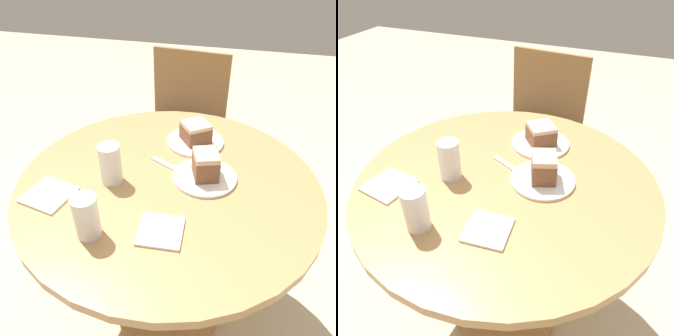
# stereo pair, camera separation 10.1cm
# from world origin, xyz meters

# --- Properties ---
(ground_plane) EXTENTS (8.00, 8.00, 0.00)m
(ground_plane) POSITION_xyz_m (0.00, 0.00, 0.00)
(ground_plane) COLOR beige
(table) EXTENTS (0.94, 0.94, 0.73)m
(table) POSITION_xyz_m (0.00, 0.00, 0.55)
(table) COLOR tan
(table) RESTS_ON ground_plane
(chair) EXTENTS (0.49, 0.45, 0.86)m
(chair) POSITION_xyz_m (-0.13, 0.79, 0.46)
(chair) COLOR olive
(chair) RESTS_ON ground_plane
(plate_near) EXTENTS (0.20, 0.20, 0.01)m
(plate_near) POSITION_xyz_m (0.11, 0.03, 0.74)
(plate_near) COLOR white
(plate_near) RESTS_ON table
(plate_far) EXTENTS (0.21, 0.21, 0.01)m
(plate_far) POSITION_xyz_m (0.04, 0.23, 0.74)
(plate_far) COLOR white
(plate_far) RESTS_ON table
(cake_slice_near) EXTENTS (0.10, 0.11, 0.09)m
(cake_slice_near) POSITION_xyz_m (0.11, 0.03, 0.78)
(cake_slice_near) COLOR brown
(cake_slice_near) RESTS_ON plate_near
(cake_slice_far) EXTENTS (0.13, 0.13, 0.07)m
(cake_slice_far) POSITION_xyz_m (0.04, 0.23, 0.78)
(cake_slice_far) COLOR brown
(cake_slice_far) RESTS_ON plate_far
(glass_lemonade) EXTENTS (0.06, 0.06, 0.12)m
(glass_lemonade) POSITION_xyz_m (-0.14, -0.28, 0.79)
(glass_lemonade) COLOR silver
(glass_lemonade) RESTS_ON table
(glass_water) EXTENTS (0.07, 0.07, 0.13)m
(glass_water) POSITION_xyz_m (-0.17, -0.06, 0.79)
(glass_water) COLOR silver
(glass_water) RESTS_ON table
(napkin_stack) EXTENTS (0.15, 0.15, 0.01)m
(napkin_stack) POSITION_xyz_m (-0.32, -0.17, 0.74)
(napkin_stack) COLOR white
(napkin_stack) RESTS_ON table
(fork) EXTENTS (0.15, 0.09, 0.00)m
(fork) POSITION_xyz_m (-0.01, 0.06, 0.73)
(fork) COLOR silver
(fork) RESTS_ON table
(napkin_side) EXTENTS (0.12, 0.12, 0.01)m
(napkin_side) POSITION_xyz_m (0.04, -0.22, 0.74)
(napkin_side) COLOR white
(napkin_side) RESTS_ON table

